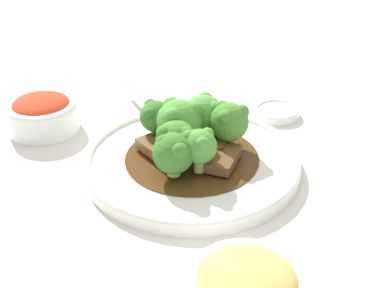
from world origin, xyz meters
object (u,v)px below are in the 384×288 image
object	(u,v)px
beef_strip_0	(222,160)
sauce_dish	(277,112)
main_plate	(192,161)
beef_strip_1	(156,149)
broccoli_floret_4	(177,153)
broccoli_floret_5	(176,139)
broccoli_floret_0	(156,116)
broccoli_floret_1	(199,146)
broccoli_floret_3	(179,121)
beef_strip_2	(207,143)
broccoli_floret_2	(204,115)
serving_spoon	(165,122)
side_bowl_kimchi	(42,113)
broccoli_floret_6	(229,121)

from	to	relation	value
beef_strip_0	sauce_dish	bearing A→B (deg)	177.33
main_plate	beef_strip_1	bearing A→B (deg)	-66.77
main_plate	broccoli_floret_4	world-z (taller)	broccoli_floret_4
broccoli_floret_5	beef_strip_1	bearing A→B (deg)	-99.93
broccoli_floret_0	broccoli_floret_1	distance (m)	0.09
beef_strip_0	broccoli_floret_5	distance (m)	0.06
broccoli_floret_0	broccoli_floret_3	distance (m)	0.04
beef_strip_2	broccoli_floret_1	world-z (taller)	broccoli_floret_1
broccoli_floret_2	broccoli_floret_5	size ratio (longest dim) A/B	1.06
beef_strip_2	broccoli_floret_0	distance (m)	0.07
main_plate	broccoli_floret_0	size ratio (longest dim) A/B	5.03
serving_spoon	broccoli_floret_5	bearing A→B (deg)	36.86
beef_strip_1	serving_spoon	xyz separation A→B (m)	(-0.07, -0.02, 0.00)
beef_strip_1	broccoli_floret_0	distance (m)	0.04
beef_strip_0	beef_strip_2	xyz separation A→B (m)	(-0.03, -0.03, 0.00)
broccoli_floret_4	sauce_dish	size ratio (longest dim) A/B	0.80
beef_strip_0	broccoli_floret_0	bearing A→B (deg)	-101.38
broccoli_floret_3	beef_strip_1	bearing A→B (deg)	-35.26
sauce_dish	broccoli_floret_0	bearing A→B (deg)	-33.13
broccoli_floret_1	side_bowl_kimchi	size ratio (longest dim) A/B	0.54
broccoli_floret_1	beef_strip_0	bearing A→B (deg)	142.46
broccoli_floret_6	sauce_dish	world-z (taller)	broccoli_floret_6
broccoli_floret_0	broccoli_floret_2	size ratio (longest dim) A/B	0.93
broccoli_floret_6	side_bowl_kimchi	world-z (taller)	broccoli_floret_6
broccoli_floret_2	beef_strip_2	bearing A→B (deg)	32.56
main_plate	side_bowl_kimchi	distance (m)	0.23
broccoli_floret_0	broccoli_floret_1	bearing A→B (deg)	61.80
broccoli_floret_1	serving_spoon	size ratio (longest dim) A/B	0.31
beef_strip_0	side_bowl_kimchi	bearing A→B (deg)	-91.01
broccoli_floret_2	broccoli_floret_0	bearing A→B (deg)	-58.54
broccoli_floret_0	serving_spoon	xyz separation A→B (m)	(-0.03, -0.01, -0.03)
main_plate	broccoli_floret_6	distance (m)	0.07
broccoli_floret_2	serving_spoon	distance (m)	0.06
broccoli_floret_2	broccoli_floret_6	distance (m)	0.04
broccoli_floret_1	sauce_dish	bearing A→B (deg)	172.71
serving_spoon	beef_strip_1	bearing A→B (deg)	19.73
side_bowl_kimchi	broccoli_floret_0	bearing A→B (deg)	95.05
broccoli_floret_3	broccoli_floret_4	distance (m)	0.06
main_plate	broccoli_floret_5	bearing A→B (deg)	-23.24
broccoli_floret_3	broccoli_floret_6	distance (m)	0.06
beef_strip_1	broccoli_floret_2	distance (m)	0.08
beef_strip_2	beef_strip_0	bearing A→B (deg)	50.17
broccoli_floret_2	broccoli_floret_5	bearing A→B (deg)	-2.87
main_plate	serving_spoon	world-z (taller)	serving_spoon
beef_strip_1	broccoli_floret_6	world-z (taller)	broccoli_floret_6
broccoli_floret_1	broccoli_floret_4	xyz separation A→B (m)	(0.02, -0.02, -0.00)
broccoli_floret_1	main_plate	bearing A→B (deg)	-140.65
beef_strip_0	side_bowl_kimchi	size ratio (longest dim) A/B	0.62
broccoli_floret_0	sauce_dish	xyz separation A→B (m)	(-0.16, 0.11, -0.04)
beef_strip_1	broccoli_floret_4	xyz separation A→B (m)	(0.03, 0.04, 0.02)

